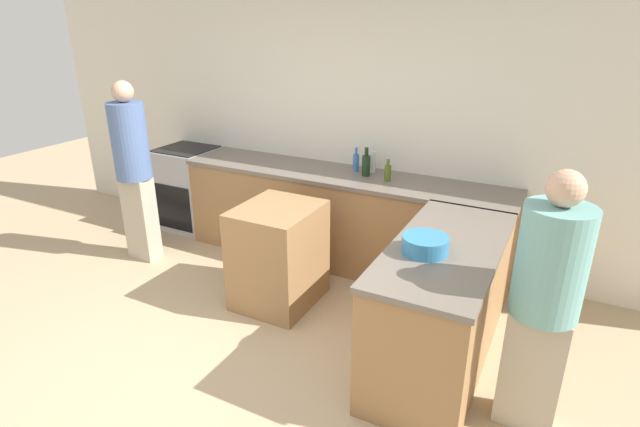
% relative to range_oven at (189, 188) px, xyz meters
% --- Properties ---
extents(ground_plane, '(14.00, 14.00, 0.00)m').
position_rel_range_oven_xyz_m(ground_plane, '(1.97, -2.11, -0.47)').
color(ground_plane, tan).
extents(wall_back, '(8.00, 0.06, 2.70)m').
position_rel_range_oven_xyz_m(wall_back, '(1.97, 0.34, 0.88)').
color(wall_back, silver).
rests_on(wall_back, ground_plane).
extents(counter_back, '(3.30, 0.68, 0.93)m').
position_rel_range_oven_xyz_m(counter_back, '(1.97, -0.02, -0.00)').
color(counter_back, olive).
rests_on(counter_back, ground_plane).
extents(counter_peninsula, '(0.69, 1.62, 0.93)m').
position_rel_range_oven_xyz_m(counter_peninsula, '(3.27, -1.13, -0.00)').
color(counter_peninsula, olive).
rests_on(counter_peninsula, ground_plane).
extents(range_oven, '(0.63, 0.61, 0.94)m').
position_rel_range_oven_xyz_m(range_oven, '(0.00, 0.00, 0.00)').
color(range_oven, '#ADADB2').
rests_on(range_oven, ground_plane).
extents(island_table, '(0.62, 0.72, 0.88)m').
position_rel_range_oven_xyz_m(island_table, '(1.83, -0.96, -0.03)').
color(island_table, '#997047').
rests_on(island_table, ground_plane).
extents(mixing_bowl, '(0.30, 0.30, 0.11)m').
position_rel_range_oven_xyz_m(mixing_bowl, '(3.17, -1.32, 0.52)').
color(mixing_bowl, teal).
rests_on(mixing_bowl, counter_peninsula).
extents(wine_bottle_dark, '(0.08, 0.08, 0.27)m').
position_rel_range_oven_xyz_m(wine_bottle_dark, '(2.20, 0.02, 0.57)').
color(wine_bottle_dark, black).
rests_on(wine_bottle_dark, counter_back).
extents(water_bottle_blue, '(0.06, 0.06, 0.23)m').
position_rel_range_oven_xyz_m(water_bottle_blue, '(2.06, 0.12, 0.55)').
color(water_bottle_blue, '#386BB7').
rests_on(water_bottle_blue, counter_back).
extents(vinegar_bottle_clear, '(0.06, 0.06, 0.28)m').
position_rel_range_oven_xyz_m(vinegar_bottle_clear, '(2.21, 0.16, 0.57)').
color(vinegar_bottle_clear, silver).
rests_on(vinegar_bottle_clear, counter_back).
extents(olive_oil_bottle, '(0.06, 0.06, 0.20)m').
position_rel_range_oven_xyz_m(olive_oil_bottle, '(2.44, -0.03, 0.54)').
color(olive_oil_bottle, '#475B1E').
rests_on(olive_oil_bottle, counter_back).
extents(person_by_range, '(0.34, 0.34, 1.80)m').
position_rel_range_oven_xyz_m(person_by_range, '(0.14, -0.89, 0.51)').
color(person_by_range, '#ADA38E').
rests_on(person_by_range, ground_plane).
extents(person_at_peninsula, '(0.38, 0.38, 1.63)m').
position_rel_range_oven_xyz_m(person_at_peninsula, '(3.91, -1.46, 0.40)').
color(person_at_peninsula, '#ADA38E').
rests_on(person_at_peninsula, ground_plane).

